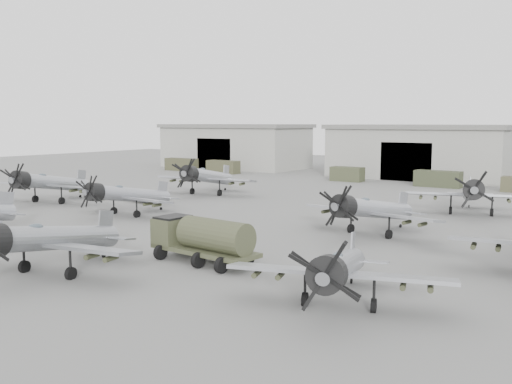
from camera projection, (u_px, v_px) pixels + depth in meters
ground at (150, 243)px, 43.43m from camera, size 220.00×220.00×0.00m
hangar_left at (235, 146)px, 114.94m from camera, size 29.00×14.80×8.70m
hangar_center at (421, 151)px, 93.55m from camera, size 29.00×14.80×8.70m
support_truck_0 at (181, 164)px, 107.68m from camera, size 6.65×2.20×2.32m
support_truck_1 at (223, 167)px, 102.07m from camera, size 6.19×2.20×2.27m
support_truck_3 at (347, 174)px, 88.35m from camera, size 5.04×2.20×2.21m
support_truck_4 at (438, 179)px, 80.44m from camera, size 6.41×2.20×2.30m
aircraft_near_1 at (44, 239)px, 33.70m from camera, size 12.38×11.14×4.91m
aircraft_near_2 at (339, 269)px, 27.70m from camera, size 11.24×10.12×4.50m
aircraft_mid_0 at (47, 183)px, 64.21m from camera, size 12.96×11.66×5.14m
aircraft_mid_1 at (124, 195)px, 55.60m from camera, size 11.46×10.32×4.58m
aircraft_mid_2 at (369, 209)px, 45.79m from camera, size 11.99×10.79×4.76m
aircraft_far_0 at (205, 176)px, 71.36m from camera, size 13.12×11.81×5.21m
aircraft_far_1 at (472, 192)px, 55.84m from camera, size 12.67×11.40×5.06m
fuel_tanker at (203, 237)px, 37.14m from camera, size 7.90×3.14×2.98m
tug_trailer at (127, 195)px, 67.21m from camera, size 7.57×2.76×1.50m
ground_crew at (99, 190)px, 70.42m from camera, size 0.46×0.65×1.67m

